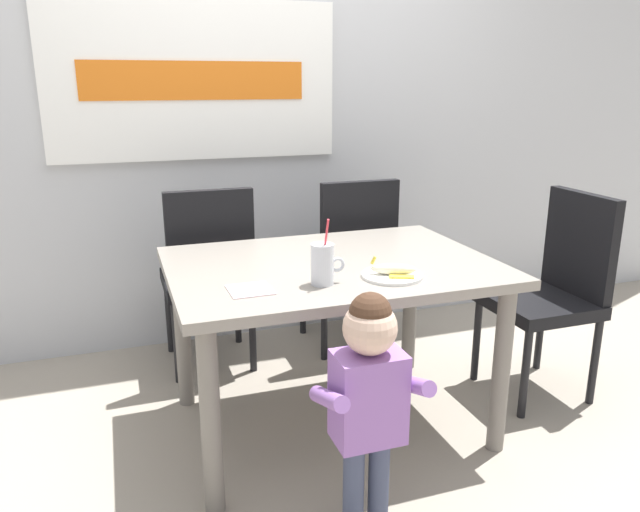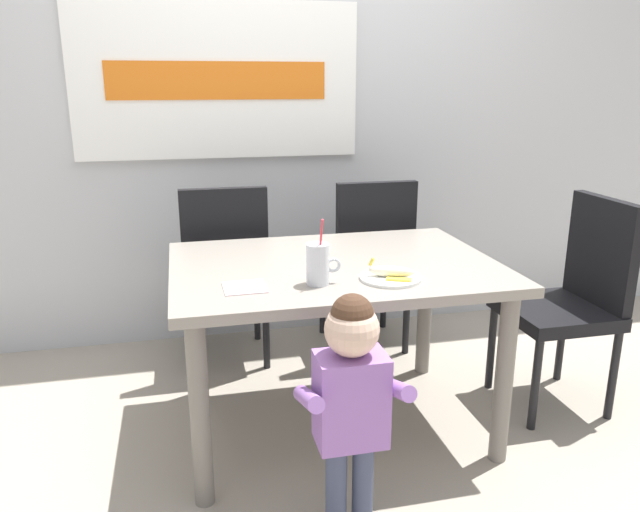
# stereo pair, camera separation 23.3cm
# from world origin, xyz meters

# --- Properties ---
(ground_plane) EXTENTS (24.00, 24.00, 0.00)m
(ground_plane) POSITION_xyz_m (0.00, 0.00, 0.00)
(ground_plane) COLOR #9E9384
(back_wall) EXTENTS (6.40, 0.17, 2.90)m
(back_wall) POSITION_xyz_m (-0.01, 1.17, 1.45)
(back_wall) COLOR silver
(back_wall) RESTS_ON ground
(dining_table) EXTENTS (1.31, 0.94, 0.74)m
(dining_table) POSITION_xyz_m (0.00, 0.00, 0.64)
(dining_table) COLOR gray
(dining_table) RESTS_ON ground
(dining_chair_left) EXTENTS (0.44, 0.44, 0.96)m
(dining_chair_left) POSITION_xyz_m (-0.39, 0.72, 0.54)
(dining_chair_left) COLOR black
(dining_chair_left) RESTS_ON ground
(dining_chair_right) EXTENTS (0.44, 0.45, 0.96)m
(dining_chair_right) POSITION_xyz_m (0.38, 0.72, 0.54)
(dining_chair_right) COLOR black
(dining_chair_right) RESTS_ON ground
(dining_chair_far) EXTENTS (0.44, 0.44, 0.96)m
(dining_chair_far) POSITION_xyz_m (1.10, -0.04, 0.54)
(dining_chair_far) COLOR black
(dining_chair_far) RESTS_ON ground
(toddler_standing) EXTENTS (0.33, 0.24, 0.84)m
(toddler_standing) POSITION_xyz_m (-0.11, -0.64, 0.53)
(toddler_standing) COLOR #3F4760
(toddler_standing) RESTS_ON ground
(milk_cup) EXTENTS (0.13, 0.08, 0.25)m
(milk_cup) POSITION_xyz_m (-0.12, -0.25, 0.81)
(milk_cup) COLOR silver
(milk_cup) RESTS_ON dining_table
(snack_plate) EXTENTS (0.23, 0.23, 0.01)m
(snack_plate) POSITION_xyz_m (0.15, -0.25, 0.75)
(snack_plate) COLOR white
(snack_plate) RESTS_ON dining_table
(peeled_banana) EXTENTS (0.17, 0.14, 0.07)m
(peeled_banana) POSITION_xyz_m (0.15, -0.26, 0.77)
(peeled_banana) COLOR #F4EAC6
(peeled_banana) RESTS_ON snack_plate
(paper_napkin) EXTENTS (0.15, 0.15, 0.00)m
(paper_napkin) POSITION_xyz_m (-0.39, -0.23, 0.74)
(paper_napkin) COLOR silver
(paper_napkin) RESTS_ON dining_table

